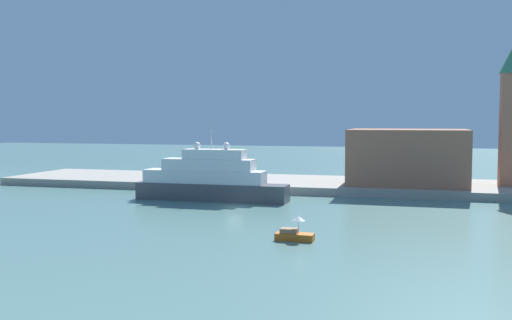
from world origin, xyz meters
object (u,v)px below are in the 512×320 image
object	(u,v)px
small_motorboat	(294,234)
parked_car	(202,178)
mooring_bollard	(258,183)
person_figure	(233,177)
bell_tower	(511,111)
large_yacht	(209,180)
harbor_building	(408,157)

from	to	relation	value
small_motorboat	parked_car	distance (m)	49.65
small_motorboat	mooring_bollard	xyz separation A→B (m)	(-14.78, 38.91, 1.06)
small_motorboat	parked_car	bearing A→B (deg)	122.52
person_figure	mooring_bollard	world-z (taller)	person_figure
bell_tower	parked_car	world-z (taller)	bell_tower
large_yacht	mooring_bollard	xyz separation A→B (m)	(5.21, 11.24, -1.52)
person_figure	mooring_bollard	distance (m)	8.21
small_motorboat	harbor_building	distance (m)	49.78
small_motorboat	mooring_bollard	distance (m)	41.63
large_yacht	bell_tower	size ratio (longest dim) A/B	1.04
large_yacht	harbor_building	world-z (taller)	large_yacht
large_yacht	mooring_bollard	size ratio (longest dim) A/B	32.97
small_motorboat	person_figure	bearing A→B (deg)	115.66
large_yacht	parked_car	xyz separation A→B (m)	(-6.69, 14.18, -1.28)
large_yacht	parked_car	bearing A→B (deg)	115.27
small_motorboat	mooring_bollard	size ratio (longest dim) A/B	5.46
large_yacht	harbor_building	distance (m)	37.33
large_yacht	person_figure	size ratio (longest dim) A/B	14.82
small_motorboat	person_figure	xyz separation A→B (m)	(-21.16, 44.06, 1.46)
large_yacht	harbor_building	size ratio (longest dim) A/B	1.21
large_yacht	small_motorboat	size ratio (longest dim) A/B	6.04
small_motorboat	large_yacht	bearing A→B (deg)	125.84
large_yacht	small_motorboat	world-z (taller)	large_yacht
bell_tower	person_figure	xyz separation A→B (m)	(-49.55, -5.24, -12.47)
person_figure	harbor_building	bearing A→B (deg)	7.34
bell_tower	person_figure	world-z (taller)	bell_tower
bell_tower	small_motorboat	bearing A→B (deg)	-119.93
small_motorboat	harbor_building	bearing A→B (deg)	77.11
parked_car	large_yacht	bearing A→B (deg)	-64.73
harbor_building	mooring_bollard	distance (m)	27.82
large_yacht	person_figure	world-z (taller)	large_yacht
harbor_building	person_figure	xyz separation A→B (m)	(-32.20, -4.15, -4.21)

